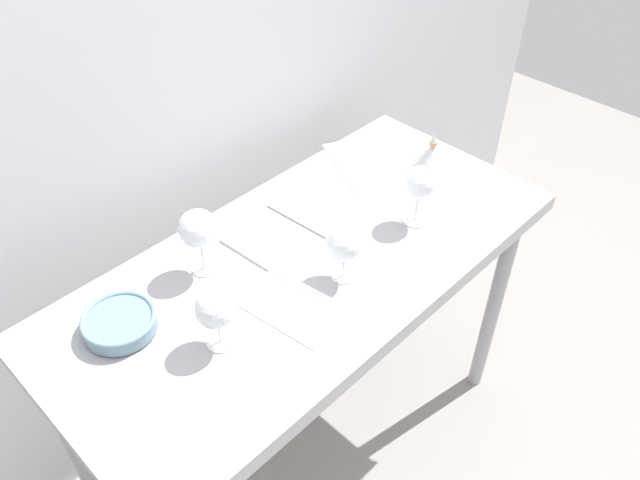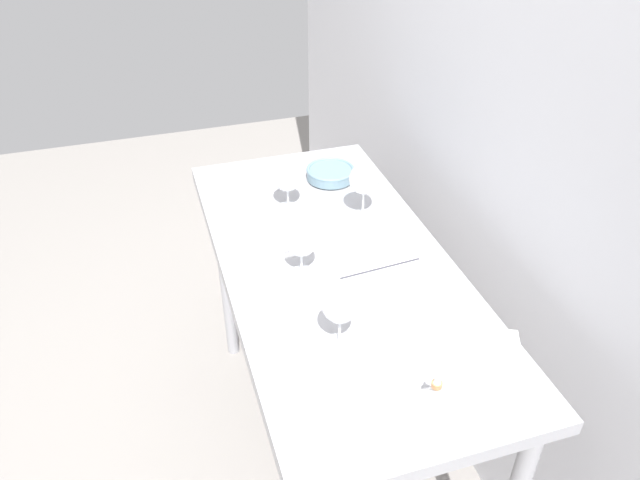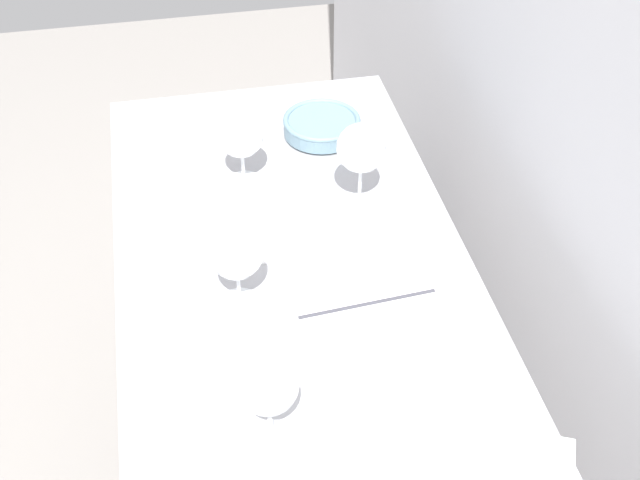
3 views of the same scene
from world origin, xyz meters
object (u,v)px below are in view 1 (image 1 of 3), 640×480
(wine_glass_far_left, at_px, (198,230))
(tasting_sheet_lower, at_px, (365,162))
(wine_glass_near_right, at_px, (420,184))
(decanter_funnel, at_px, (431,155))
(tasting_bowl, at_px, (120,323))
(wine_glass_near_center, at_px, (344,244))
(tasting_sheet_upper, at_px, (292,306))
(open_notebook, at_px, (300,226))
(wine_glass_near_left, at_px, (216,310))

(wine_glass_far_left, distance_m, tasting_sheet_lower, 0.66)
(wine_glass_near_right, height_order, decanter_funnel, wine_glass_near_right)
(wine_glass_near_right, bearing_deg, tasting_bowl, 163.28)
(wine_glass_near_center, relative_size, tasting_sheet_upper, 0.66)
(open_notebook, distance_m, tasting_sheet_upper, 0.30)
(open_notebook, distance_m, decanter_funnel, 0.50)
(decanter_funnel, bearing_deg, wine_glass_near_right, -151.50)
(wine_glass_near_left, distance_m, tasting_sheet_lower, 0.81)
(tasting_sheet_lower, bearing_deg, tasting_sheet_upper, -129.40)
(tasting_bowl, bearing_deg, tasting_sheet_upper, -34.95)
(wine_glass_near_right, bearing_deg, wine_glass_near_center, -178.40)
(wine_glass_far_left, relative_size, wine_glass_near_left, 1.16)
(wine_glass_far_left, distance_m, tasting_sheet_upper, 0.29)
(wine_glass_near_center, xyz_separation_m, wine_glass_near_left, (-0.35, 0.05, 0.00))
(wine_glass_far_left, xyz_separation_m, wine_glass_near_left, (-0.12, -0.22, -0.02))
(wine_glass_near_right, xyz_separation_m, tasting_sheet_lower, (0.11, 0.29, -0.12))
(wine_glass_near_center, relative_size, wine_glass_near_left, 1.00)
(open_notebook, xyz_separation_m, tasting_bowl, (-0.55, 0.03, 0.02))
(wine_glass_far_left, relative_size, open_notebook, 0.48)
(wine_glass_far_left, bearing_deg, tasting_sheet_lower, 2.25)
(wine_glass_near_right, height_order, wine_glass_near_left, wine_glass_near_right)
(wine_glass_near_right, xyz_separation_m, tasting_sheet_upper, (-0.46, 0.01, -0.12))
(wine_glass_near_left, bearing_deg, wine_glass_near_center, -8.70)
(wine_glass_near_right, height_order, tasting_sheet_upper, wine_glass_near_right)
(wine_glass_far_left, xyz_separation_m, tasting_sheet_upper, (0.07, -0.25, -0.13))
(wine_glass_near_right, distance_m, tasting_sheet_lower, 0.33)
(wine_glass_near_left, distance_m, tasting_bowl, 0.25)
(wine_glass_near_left, relative_size, tasting_bowl, 0.93)
(decanter_funnel, bearing_deg, open_notebook, 171.40)
(tasting_sheet_lower, bearing_deg, wine_glass_far_left, -152.81)
(wine_glass_near_center, bearing_deg, wine_glass_near_right, 1.60)
(open_notebook, bearing_deg, decanter_funnel, -12.96)
(wine_glass_near_right, distance_m, decanter_funnel, 0.29)
(wine_glass_near_right, relative_size, decanter_funnel, 1.47)
(tasting_bowl, xyz_separation_m, decanter_funnel, (1.04, -0.10, 0.01))
(wine_glass_near_right, distance_m, wine_glass_near_center, 0.30)
(tasting_sheet_upper, xyz_separation_m, tasting_bowl, (-0.33, 0.23, 0.02))
(wine_glass_near_left, xyz_separation_m, tasting_sheet_lower, (0.77, 0.24, -0.11))
(open_notebook, bearing_deg, wine_glass_far_left, 165.18)
(wine_glass_near_center, height_order, tasting_sheet_upper, wine_glass_near_center)
(wine_glass_near_center, xyz_separation_m, tasting_sheet_upper, (-0.16, 0.02, -0.11))
(wine_glass_near_right, xyz_separation_m, wine_glass_near_left, (-0.65, 0.04, -0.01))
(wine_glass_near_right, bearing_deg, tasting_sheet_lower, 68.39)
(wine_glass_far_left, xyz_separation_m, tasting_sheet_lower, (0.64, 0.03, -0.13))
(wine_glass_near_left, height_order, tasting_sheet_lower, wine_glass_near_left)
(wine_glass_near_right, xyz_separation_m, wine_glass_far_left, (-0.53, 0.26, 0.01))
(wine_glass_near_right, height_order, wine_glass_near_center, wine_glass_near_right)
(wine_glass_near_center, distance_m, tasting_bowl, 0.55)
(wine_glass_far_left, height_order, decanter_funnel, wine_glass_far_left)
(tasting_sheet_upper, distance_m, tasting_sheet_lower, 0.64)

